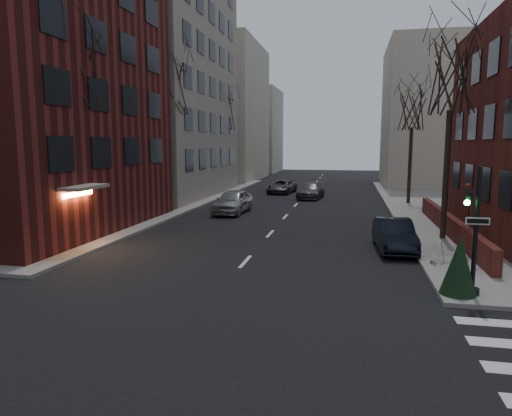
{
  "coord_description": "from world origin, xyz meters",
  "views": [
    {
      "loc": [
        4.13,
        -5.9,
        4.84
      ],
      "look_at": [
        0.09,
        13.78,
        2.0
      ],
      "focal_mm": 32.0,
      "sensor_mm": 36.0,
      "label": 1
    }
  ],
  "objects_px": {
    "traffic_signal": "(473,239)",
    "tree_right_a": "(452,76)",
    "sandwich_board": "(438,252)",
    "streetlamp_far": "(233,149)",
    "tree_left_a": "(71,66)",
    "streetlamp_near": "(157,153)",
    "evergreen_shrub": "(459,266)",
    "car_lane_silver": "(233,201)",
    "car_lane_gray": "(311,191)",
    "car_lane_far": "(282,187)",
    "tree_right_b": "(413,108)",
    "parked_sedan": "(394,235)",
    "tree_left_c": "(222,112)"
  },
  "relations": [
    {
      "from": "traffic_signal",
      "to": "tree_right_a",
      "type": "xyz_separation_m",
      "value": [
        0.86,
        9.01,
        6.12
      ]
    },
    {
      "from": "sandwich_board",
      "to": "traffic_signal",
      "type": "bearing_deg",
      "value": -70.29
    },
    {
      "from": "streetlamp_far",
      "to": "tree_left_a",
      "type": "bearing_deg",
      "value": -91.23
    },
    {
      "from": "streetlamp_near",
      "to": "sandwich_board",
      "type": "relative_size",
      "value": 7.37
    },
    {
      "from": "evergreen_shrub",
      "to": "sandwich_board",
      "type": "bearing_deg",
      "value": 88.66
    },
    {
      "from": "car_lane_silver",
      "to": "car_lane_gray",
      "type": "relative_size",
      "value": 1.02
    },
    {
      "from": "car_lane_far",
      "to": "tree_right_b",
      "type": "bearing_deg",
      "value": -22.4
    },
    {
      "from": "parked_sedan",
      "to": "sandwich_board",
      "type": "bearing_deg",
      "value": -62.83
    },
    {
      "from": "traffic_signal",
      "to": "tree_left_a",
      "type": "relative_size",
      "value": 0.39
    },
    {
      "from": "streetlamp_near",
      "to": "tree_right_a",
      "type": "bearing_deg",
      "value": -13.24
    },
    {
      "from": "traffic_signal",
      "to": "car_lane_gray",
      "type": "distance_m",
      "value": 26.64
    },
    {
      "from": "streetlamp_far",
      "to": "sandwich_board",
      "type": "bearing_deg",
      "value": -61.44
    },
    {
      "from": "streetlamp_near",
      "to": "car_lane_gray",
      "type": "height_order",
      "value": "streetlamp_near"
    },
    {
      "from": "car_lane_far",
      "to": "sandwich_board",
      "type": "distance_m",
      "value": 27.5
    },
    {
      "from": "car_lane_far",
      "to": "car_lane_silver",
      "type": "bearing_deg",
      "value": -88.36
    },
    {
      "from": "traffic_signal",
      "to": "tree_left_a",
      "type": "xyz_separation_m",
      "value": [
        -16.74,
        5.01,
        6.56
      ]
    },
    {
      "from": "car_lane_far",
      "to": "sandwich_board",
      "type": "height_order",
      "value": "car_lane_far"
    },
    {
      "from": "parked_sedan",
      "to": "evergreen_shrub",
      "type": "height_order",
      "value": "evergreen_shrub"
    },
    {
      "from": "tree_right_a",
      "to": "car_lane_gray",
      "type": "xyz_separation_m",
      "value": [
        -8.0,
        16.63,
        -7.34
      ]
    },
    {
      "from": "sandwich_board",
      "to": "evergreen_shrub",
      "type": "distance_m",
      "value": 4.0
    },
    {
      "from": "tree_right_b",
      "to": "car_lane_silver",
      "type": "xyz_separation_m",
      "value": [
        -12.63,
        -7.19,
        -6.76
      ]
    },
    {
      "from": "sandwich_board",
      "to": "tree_left_c",
      "type": "bearing_deg",
      "value": 136.76
    },
    {
      "from": "tree_right_a",
      "to": "streetlamp_far",
      "type": "xyz_separation_m",
      "value": [
        -17.0,
        24.0,
        -3.79
      ]
    },
    {
      "from": "traffic_signal",
      "to": "streetlamp_far",
      "type": "bearing_deg",
      "value": 116.06
    },
    {
      "from": "tree_right_b",
      "to": "car_lane_gray",
      "type": "xyz_separation_m",
      "value": [
        -8.0,
        2.63,
        -6.9
      ]
    },
    {
      "from": "car_lane_gray",
      "to": "parked_sedan",
      "type": "bearing_deg",
      "value": -68.36
    },
    {
      "from": "tree_right_a",
      "to": "car_lane_silver",
      "type": "bearing_deg",
      "value": 151.66
    },
    {
      "from": "car_lane_silver",
      "to": "sandwich_board",
      "type": "bearing_deg",
      "value": -43.28
    },
    {
      "from": "tree_left_a",
      "to": "tree_left_c",
      "type": "bearing_deg",
      "value": 90.0
    },
    {
      "from": "tree_left_c",
      "to": "sandwich_board",
      "type": "distance_m",
      "value": 32.59
    },
    {
      "from": "car_lane_gray",
      "to": "tree_left_a",
      "type": "bearing_deg",
      "value": -108.92
    },
    {
      "from": "car_lane_gray",
      "to": "tree_left_c",
      "type": "bearing_deg",
      "value": 156.82
    },
    {
      "from": "tree_right_b",
      "to": "car_lane_silver",
      "type": "relative_size",
      "value": 1.89
    },
    {
      "from": "car_lane_far",
      "to": "sandwich_board",
      "type": "relative_size",
      "value": 5.46
    },
    {
      "from": "tree_left_c",
      "to": "tree_right_b",
      "type": "bearing_deg",
      "value": -24.44
    },
    {
      "from": "streetlamp_far",
      "to": "car_lane_silver",
      "type": "distance_m",
      "value": 18.06
    },
    {
      "from": "evergreen_shrub",
      "to": "traffic_signal",
      "type": "bearing_deg",
      "value": 13.3
    },
    {
      "from": "traffic_signal",
      "to": "tree_right_b",
      "type": "distance_m",
      "value": 23.71
    },
    {
      "from": "parked_sedan",
      "to": "tree_left_c",
      "type": "bearing_deg",
      "value": 117.5
    },
    {
      "from": "tree_left_c",
      "to": "evergreen_shrub",
      "type": "height_order",
      "value": "tree_left_c"
    },
    {
      "from": "tree_left_c",
      "to": "tree_right_b",
      "type": "xyz_separation_m",
      "value": [
        17.6,
        -8.0,
        -0.44
      ]
    },
    {
      "from": "car_lane_gray",
      "to": "car_lane_silver",
      "type": "bearing_deg",
      "value": -109.22
    },
    {
      "from": "streetlamp_near",
      "to": "traffic_signal",
      "type": "bearing_deg",
      "value": -38.87
    },
    {
      "from": "tree_right_a",
      "to": "streetlamp_far",
      "type": "relative_size",
      "value": 1.55
    },
    {
      "from": "tree_left_c",
      "to": "traffic_signal",
      "type": "bearing_deg",
      "value": -61.64
    },
    {
      "from": "streetlamp_far",
      "to": "car_lane_far",
      "type": "distance_m",
      "value": 7.69
    },
    {
      "from": "parked_sedan",
      "to": "evergreen_shrub",
      "type": "relative_size",
      "value": 2.38
    },
    {
      "from": "tree_left_c",
      "to": "parked_sedan",
      "type": "xyz_separation_m",
      "value": [
        15.0,
        -24.7,
        -7.31
      ]
    },
    {
      "from": "traffic_signal",
      "to": "tree_right_b",
      "type": "relative_size",
      "value": 0.44
    },
    {
      "from": "tree_left_c",
      "to": "car_lane_far",
      "type": "relative_size",
      "value": 2.09
    }
  ]
}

